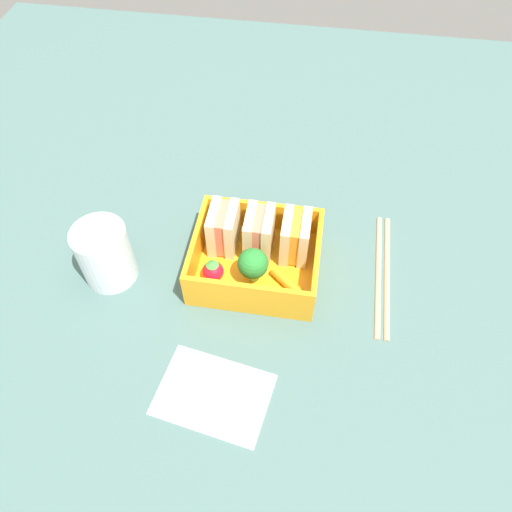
# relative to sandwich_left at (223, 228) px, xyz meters

# --- Properties ---
(ground_plane) EXTENTS (1.20, 1.20, 0.02)m
(ground_plane) POSITION_rel_sandwich_left_xyz_m (0.04, -0.03, -0.05)
(ground_plane) COLOR #43605C
(bento_tray) EXTENTS (0.15, 0.13, 0.01)m
(bento_tray) POSITION_rel_sandwich_left_xyz_m (0.04, -0.03, -0.04)
(bento_tray) COLOR orange
(bento_tray) RESTS_ON ground_plane
(bento_rim) EXTENTS (0.15, 0.13, 0.04)m
(bento_rim) POSITION_rel_sandwich_left_xyz_m (0.04, -0.03, -0.01)
(bento_rim) COLOR orange
(bento_rim) RESTS_ON bento_tray
(sandwich_left) EXTENTS (0.03, 0.05, 0.06)m
(sandwich_left) POSITION_rel_sandwich_left_xyz_m (0.00, 0.00, 0.00)
(sandwich_left) COLOR beige
(sandwich_left) RESTS_ON bento_tray
(sandwich_center_left) EXTENTS (0.03, 0.05, 0.06)m
(sandwich_center_left) POSITION_rel_sandwich_left_xyz_m (0.04, 0.00, 0.00)
(sandwich_center_left) COLOR beige
(sandwich_center_left) RESTS_ON bento_tray
(sandwich_center) EXTENTS (0.03, 0.05, 0.06)m
(sandwich_center) POSITION_rel_sandwich_left_xyz_m (0.09, 0.00, 0.00)
(sandwich_center) COLOR beige
(sandwich_center) RESTS_ON bento_tray
(strawberry_far_left) EXTENTS (0.03, 0.03, 0.03)m
(strawberry_far_left) POSITION_rel_sandwich_left_xyz_m (-0.00, -0.05, -0.02)
(strawberry_far_left) COLOR red
(strawberry_far_left) RESTS_ON bento_tray
(broccoli_floret) EXTENTS (0.04, 0.04, 0.05)m
(broccoli_floret) POSITION_rel_sandwich_left_xyz_m (0.04, -0.05, 0.00)
(broccoli_floret) COLOR #81BD6A
(broccoli_floret) RESTS_ON bento_tray
(carrot_stick_far_left) EXTENTS (0.05, 0.04, 0.01)m
(carrot_stick_far_left) POSITION_rel_sandwich_left_xyz_m (0.09, -0.05, -0.02)
(carrot_stick_far_left) COLOR orange
(carrot_stick_far_left) RESTS_ON bento_tray
(chopstick_pair) EXTENTS (0.02, 0.19, 0.01)m
(chopstick_pair) POSITION_rel_sandwich_left_xyz_m (0.20, -0.01, -0.04)
(chopstick_pair) COLOR tan
(chopstick_pair) RESTS_ON ground_plane
(drinking_glass) EXTENTS (0.06, 0.06, 0.08)m
(drinking_glass) POSITION_rel_sandwich_left_xyz_m (-0.13, -0.06, -0.00)
(drinking_glass) COLOR white
(drinking_glass) RESTS_ON ground_plane
(folded_napkin) EXTENTS (0.13, 0.10, 0.00)m
(folded_napkin) POSITION_rel_sandwich_left_xyz_m (0.03, -0.19, -0.04)
(folded_napkin) COLOR white
(folded_napkin) RESTS_ON ground_plane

